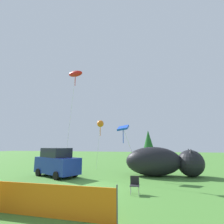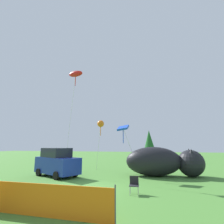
{
  "view_description": "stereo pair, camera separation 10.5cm",
  "coord_description": "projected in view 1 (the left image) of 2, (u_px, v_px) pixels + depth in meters",
  "views": [
    {
      "loc": [
        4.29,
        -10.31,
        2.58
      ],
      "look_at": [
        0.88,
        4.03,
        5.38
      ],
      "focal_mm": 28.0,
      "sensor_mm": 36.0,
      "label": 1
    },
    {
      "loc": [
        4.39,
        -10.29,
        2.58
      ],
      "look_at": [
        0.88,
        4.03,
        5.38
      ],
      "focal_mm": 28.0,
      "sensor_mm": 36.0,
      "label": 2
    }
  ],
  "objects": [
    {
      "name": "ground_plane",
      "position": [
        82.0,
        189.0,
        10.35
      ],
      "size": [
        120.0,
        120.0,
        0.0
      ],
      "primitive_type": "plane",
      "color": "#477F33"
    },
    {
      "name": "parked_car",
      "position": [
        57.0,
        162.0,
        14.84
      ],
      "size": [
        4.66,
        3.52,
        2.34
      ],
      "rotation": [
        0.0,
        0.0,
        -0.46
      ],
      "color": "navy",
      "rests_on": "ground"
    },
    {
      "name": "folding_chair",
      "position": [
        135.0,
        183.0,
        9.47
      ],
      "size": [
        0.54,
        0.54,
        0.9
      ],
      "rotation": [
        0.0,
        0.0,
        -1.5
      ],
      "color": "black",
      "rests_on": "ground"
    },
    {
      "name": "inflatable_cat",
      "position": [
        162.0,
        163.0,
        14.89
      ],
      "size": [
        6.6,
        2.98,
        2.43
      ],
      "rotation": [
        0.0,
        0.0,
        0.12
      ],
      "color": "black",
      "rests_on": "ground"
    },
    {
      "name": "safety_fence",
      "position": [
        20.0,
        198.0,
        6.7
      ],
      "size": [
        7.68,
        0.13,
        1.26
      ],
      "rotation": [
        0.0,
        0.0,
        -0.01
      ],
      "color": "orange",
      "rests_on": "ground"
    },
    {
      "name": "kite_red_lizard",
      "position": [
        75.0,
        74.0,
        17.88
      ],
      "size": [
        1.9,
        1.3,
        10.23
      ],
      "color": "silver",
      "rests_on": "ground"
    },
    {
      "name": "kite_blue_box",
      "position": [
        123.0,
        129.0,
        14.96
      ],
      "size": [
        1.57,
        3.16,
        4.35
      ],
      "color": "silver",
      "rests_on": "ground"
    },
    {
      "name": "kite_orange_flower",
      "position": [
        100.0,
        124.0,
        18.89
      ],
      "size": [
        1.06,
        1.18,
        5.23
      ],
      "color": "silver",
      "rests_on": "ground"
    },
    {
      "name": "horizon_tree_east",
      "position": [
        148.0,
        140.0,
        39.82
      ],
      "size": [
        2.49,
        2.49,
        5.94
      ],
      "color": "brown",
      "rests_on": "ground"
    }
  ]
}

